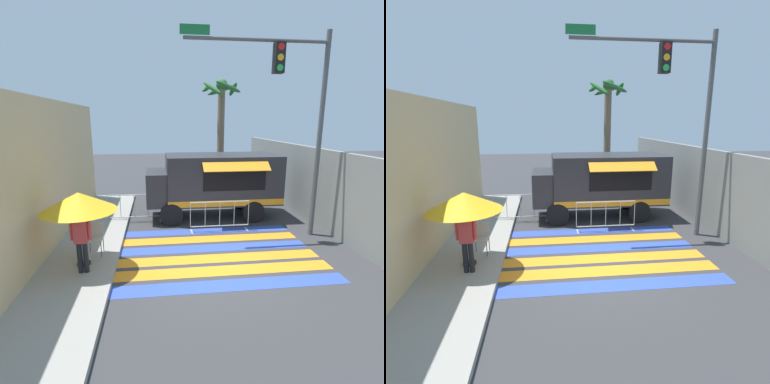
# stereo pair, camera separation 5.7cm
# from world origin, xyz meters

# --- Properties ---
(ground_plane) EXTENTS (60.00, 60.00, 0.00)m
(ground_plane) POSITION_xyz_m (0.00, 0.00, 0.00)
(ground_plane) COLOR #38383A
(sidewalk_left) EXTENTS (4.40, 16.00, 0.14)m
(sidewalk_left) POSITION_xyz_m (-5.00, 0.00, 0.07)
(sidewalk_left) COLOR #99968E
(sidewalk_left) RESTS_ON ground_plane
(building_left_facade) EXTENTS (0.25, 16.00, 4.67)m
(building_left_facade) POSITION_xyz_m (-4.96, 0.00, 2.34)
(building_left_facade) COLOR #DBBC84
(building_left_facade) RESTS_ON ground_plane
(concrete_wall_right) EXTENTS (0.20, 16.00, 2.99)m
(concrete_wall_right) POSITION_xyz_m (4.61, 3.00, 1.49)
(concrete_wall_right) COLOR gray
(concrete_wall_right) RESTS_ON ground_plane
(crosswalk_painted) EXTENTS (6.40, 4.36, 0.01)m
(crosswalk_painted) POSITION_xyz_m (0.00, 0.57, 0.00)
(crosswalk_painted) COLOR #334FB2
(crosswalk_painted) RESTS_ON ground_plane
(food_truck) EXTENTS (5.46, 2.61, 2.65)m
(food_truck) POSITION_xyz_m (0.67, 4.22, 1.57)
(food_truck) COLOR #2D2D33
(food_truck) RESTS_ON ground_plane
(traffic_signal_pole) EXTENTS (4.77, 0.29, 6.77)m
(traffic_signal_pole) POSITION_xyz_m (2.95, 1.70, 4.63)
(traffic_signal_pole) COLOR #515456
(traffic_signal_pole) RESTS_ON ground_plane
(patio_umbrella) EXTENTS (1.98, 1.98, 2.05)m
(patio_umbrella) POSITION_xyz_m (-3.68, -0.02, 1.93)
(patio_umbrella) COLOR black
(patio_umbrella) RESTS_ON sidewalk_left
(folding_chair) EXTENTS (0.42, 0.42, 0.91)m
(folding_chair) POSITION_xyz_m (-3.48, 0.71, 0.69)
(folding_chair) COLOR #4C4C51
(folding_chair) RESTS_ON sidewalk_left
(vendor_person) EXTENTS (0.53, 0.23, 1.76)m
(vendor_person) POSITION_xyz_m (-3.58, -0.47, 1.15)
(vendor_person) COLOR black
(vendor_person) RESTS_ON sidewalk_left
(barricade_front) EXTENTS (2.20, 0.44, 1.15)m
(barricade_front) POSITION_xyz_m (0.65, 2.43, 0.57)
(barricade_front) COLOR #B7BABF
(barricade_front) RESTS_ON ground_plane
(barricade_side) EXTENTS (2.20, 0.44, 1.15)m
(barricade_side) POSITION_xyz_m (-2.55, 3.89, 0.57)
(barricade_side) COLOR #B7BABF
(barricade_side) RESTS_ON ground_plane
(palm_tree) EXTENTS (2.23, 2.23, 6.16)m
(palm_tree) POSITION_xyz_m (1.90, 8.43, 4.13)
(palm_tree) COLOR #7A664C
(palm_tree) RESTS_ON ground_plane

